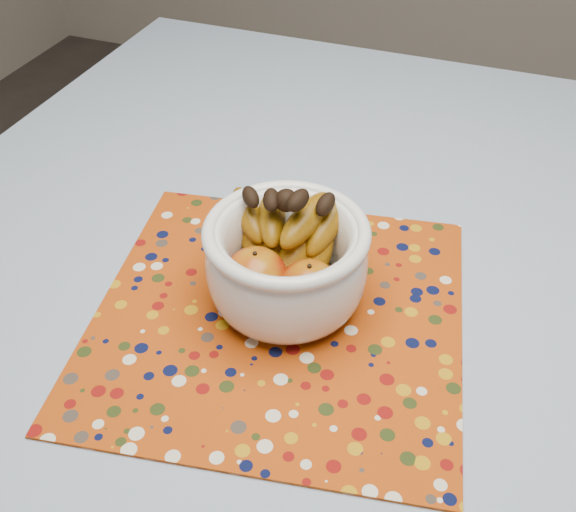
% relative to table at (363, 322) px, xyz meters
% --- Properties ---
extents(table, '(1.20, 1.20, 0.75)m').
position_rel_table_xyz_m(table, '(0.00, 0.00, 0.00)').
color(table, brown).
rests_on(table, ground).
extents(tablecloth, '(1.32, 1.32, 0.01)m').
position_rel_table_xyz_m(tablecloth, '(0.00, 0.00, 0.08)').
color(tablecloth, slate).
rests_on(tablecloth, table).
extents(placemat, '(0.49, 0.49, 0.00)m').
position_rel_table_xyz_m(placemat, '(-0.08, -0.11, 0.09)').
color(placemat, '#9C3608').
rests_on(placemat, tablecloth).
extents(fruit_bowl, '(0.22, 0.20, 0.15)m').
position_rel_table_xyz_m(fruit_bowl, '(-0.09, -0.07, 0.16)').
color(fruit_bowl, white).
rests_on(fruit_bowl, placemat).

